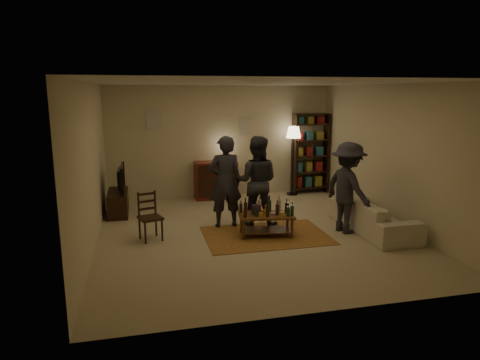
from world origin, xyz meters
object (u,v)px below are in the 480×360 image
object	(u,v)px
dining_chair	(149,215)
dresser	(216,179)
bookshelf	(310,153)
sofa	(372,215)
person_by_sofa	(348,188)
person_right	(256,181)
floor_lamp	(293,137)
coffee_table	(266,216)
tv_stand	(118,197)
person_left	(225,182)

from	to	relation	value
dining_chair	dresser	bearing A→B (deg)	40.31
dining_chair	bookshelf	world-z (taller)	bookshelf
sofa	person_by_sofa	bearing A→B (deg)	84.05
person_right	floor_lamp	bearing A→B (deg)	-102.33
bookshelf	floor_lamp	size ratio (longest dim) A/B	1.18
coffee_table	floor_lamp	xyz separation A→B (m)	(1.55, 2.88, 1.08)
tv_stand	sofa	world-z (taller)	tv_stand
tv_stand	person_right	bearing A→B (deg)	-27.83
bookshelf	sofa	world-z (taller)	bookshelf
bookshelf	sofa	xyz separation A→B (m)	(-0.05, -3.18, -0.73)
coffee_table	dresser	world-z (taller)	dresser
dresser	person_by_sofa	distance (m)	3.62
coffee_table	tv_stand	size ratio (longest dim) A/B	0.99
dresser	sofa	size ratio (longest dim) A/B	0.65
tv_stand	floor_lamp	bearing A→B (deg)	11.48
coffee_table	sofa	distance (m)	2.02
person_left	sofa	bearing A→B (deg)	162.06
bookshelf	person_by_sofa	distance (m)	3.18
coffee_table	sofa	xyz separation A→B (m)	(2.01, -0.17, -0.07)
bookshelf	sofa	bearing A→B (deg)	-90.82
tv_stand	bookshelf	world-z (taller)	bookshelf
dresser	person_by_sofa	world-z (taller)	person_by_sofa
coffee_table	floor_lamp	size ratio (longest dim) A/B	0.61
bookshelf	tv_stand	bearing A→B (deg)	-168.20
person_right	dresser	bearing A→B (deg)	-58.21
sofa	floor_lamp	bearing A→B (deg)	8.55
coffee_table	tv_stand	world-z (taller)	tv_stand
person_left	coffee_table	bearing A→B (deg)	131.52
person_by_sofa	floor_lamp	bearing A→B (deg)	-14.78
bookshelf	dining_chair	bearing A→B (deg)	-146.49
sofa	person_left	size ratio (longest dim) A/B	1.19
tv_stand	person_left	distance (m)	2.48
dresser	person_left	distance (m)	2.29
tv_stand	sofa	xyz separation A→B (m)	(4.64, -2.20, -0.08)
tv_stand	dresser	distance (m)	2.43
dining_chair	tv_stand	world-z (taller)	tv_stand
coffee_table	dresser	bearing A→B (deg)	97.39
tv_stand	dresser	xyz separation A→B (m)	(2.25, 0.91, 0.09)
bookshelf	person_by_sofa	bearing A→B (deg)	-99.90
dresser	coffee_table	bearing A→B (deg)	-82.61
person_right	person_by_sofa	xyz separation A→B (m)	(1.52, -0.76, -0.03)
floor_lamp	person_right	xyz separation A→B (m)	(-1.56, -2.24, -0.59)
sofa	bookshelf	bearing A→B (deg)	-0.82
bookshelf	person_by_sofa	size ratio (longest dim) A/B	1.21
tv_stand	floor_lamp	xyz separation A→B (m)	(4.19, 0.85, 1.07)
tv_stand	person_by_sofa	xyz separation A→B (m)	(4.14, -2.15, 0.45)
tv_stand	person_left	bearing A→B (deg)	-33.34
coffee_table	person_right	bearing A→B (deg)	90.69
floor_lamp	person_by_sofa	distance (m)	3.06
tv_stand	person_left	world-z (taller)	person_left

